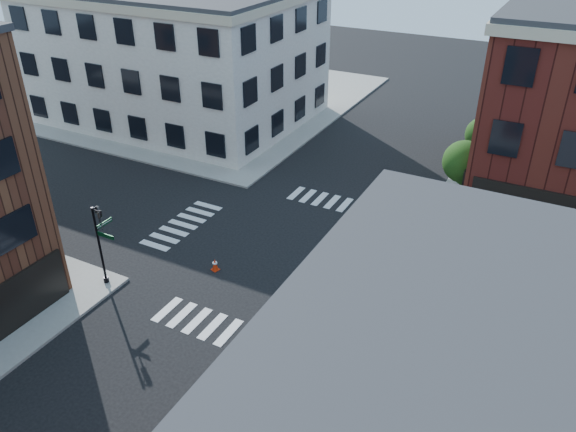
# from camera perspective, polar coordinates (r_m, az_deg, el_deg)

# --- Properties ---
(ground) EXTENTS (120.00, 120.00, 0.00)m
(ground) POSITION_cam_1_polar(r_m,az_deg,el_deg) (31.96, -0.56, -3.86)
(ground) COLOR black
(ground) RESTS_ON ground
(sidewalk_nw) EXTENTS (30.00, 30.00, 0.15)m
(sidewalk_nw) POSITION_cam_1_polar(r_m,az_deg,el_deg) (58.43, -9.19, 11.89)
(sidewalk_nw) COLOR gray
(sidewalk_nw) RESTS_ON ground
(building_nw) EXTENTS (22.00, 16.00, 11.00)m
(building_nw) POSITION_cam_1_polar(r_m,az_deg,el_deg) (51.98, -11.16, 15.71)
(building_nw) COLOR beige
(building_nw) RESTS_ON ground
(tree_near) EXTENTS (2.69, 2.69, 4.49)m
(tree_near) POSITION_cam_1_polar(r_m,az_deg,el_deg) (36.76, 17.52, 5.05)
(tree_near) COLOR black
(tree_near) RESTS_ON ground
(tree_far) EXTENTS (2.43, 2.43, 4.07)m
(tree_far) POSITION_cam_1_polar(r_m,az_deg,el_deg) (42.38, 19.20, 7.63)
(tree_far) COLOR black
(tree_far) RESTS_ON ground
(signal_pole) EXTENTS (1.29, 1.24, 4.60)m
(signal_pole) POSITION_cam_1_polar(r_m,az_deg,el_deg) (29.59, -18.47, -2.05)
(signal_pole) COLOR black
(signal_pole) RESTS_ON ground
(box_truck) EXTENTS (9.01, 3.53, 3.99)m
(box_truck) POSITION_cam_1_polar(r_m,az_deg,el_deg) (25.71, 26.14, -11.39)
(box_truck) COLOR white
(box_truck) RESTS_ON ground
(traffic_cone) EXTENTS (0.47, 0.47, 0.69)m
(traffic_cone) POSITION_cam_1_polar(r_m,az_deg,el_deg) (30.73, -7.43, -4.93)
(traffic_cone) COLOR red
(traffic_cone) RESTS_ON ground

